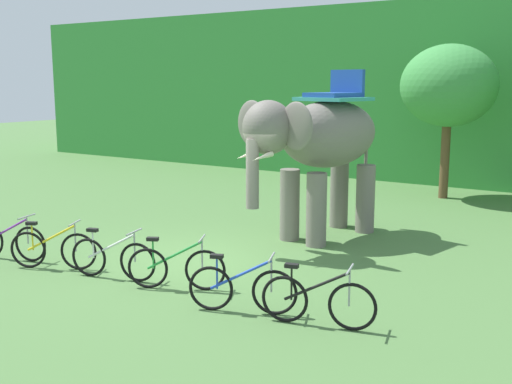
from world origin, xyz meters
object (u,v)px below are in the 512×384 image
Objects in this scene: bike_yellow at (53,249)px; bike_white at (113,258)px; bike_green at (176,267)px; bike_blue at (242,288)px; tree_far_left at (449,86)px; elephant at (320,142)px; bike_black at (318,301)px; bike_purple at (9,241)px.

bike_white is (1.40, 0.18, 0.00)m from bike_yellow.
bike_blue is (1.56, -0.29, 0.00)m from bike_green.
bike_white is at bearing 7.22° from bike_yellow.
bike_yellow is 0.97× the size of bike_blue.
bike_green is at bearing 7.71° from bike_white.
tree_far_left is 2.96× the size of bike_yellow.
bike_green is (-0.44, -4.47, -1.82)m from elephant.
tree_far_left is 2.76× the size of bike_white.
elephant reaches higher than bike_yellow.
bike_white is 2.89m from bike_blue.
elephant is 5.49m from bike_black.
tree_far_left is 11.46m from bike_green.
bike_yellow is at bearing -109.87° from tree_far_left.
bike_purple is 1.26m from bike_yellow.
bike_white is 1.08× the size of bike_green.
bike_green and bike_black have the same top height.
bike_yellow is at bearing -172.54° from bike_green.
bike_green is 2.79m from bike_black.
elephant reaches higher than bike_purple.
bike_black is (2.35, -4.62, -1.82)m from elephant.
tree_far_left is 2.76× the size of bike_black.
tree_far_left reaches higher than elephant.
bike_purple is (-4.42, -4.88, -1.82)m from elephant.
bike_green is at bearing -97.11° from tree_far_left.
bike_blue is (0.19, -11.26, -2.99)m from tree_far_left.
bike_yellow is 1.41m from bike_white.
bike_white is (-1.76, -4.65, -1.82)m from elephant.
bike_yellow is at bearing -177.83° from bike_black.
bike_blue is at bearing 0.89° from bike_yellow.
bike_green and bike_blue have the same top height.
elephant reaches higher than bike_black.
bike_white is 1.04× the size of bike_blue.
bike_purple is 1.07× the size of bike_green.
tree_far_left is 1.09× the size of elephant.
bike_black is at bearing -82.75° from tree_far_left.
bike_white is 1.00× the size of bike_black.
bike_purple is at bearing -178.78° from bike_blue.
tree_far_left reaches higher than bike_green.
bike_purple is 5.54m from bike_blue.
elephant is at bearing 56.80° from bike_yellow.
bike_white and bike_black have the same top height.
elephant is at bearing 84.45° from bike_green.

